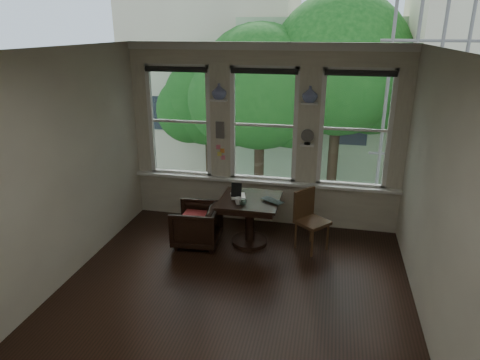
% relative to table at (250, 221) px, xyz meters
% --- Properties ---
extents(ground, '(4.50, 4.50, 0.00)m').
position_rel_table_xyz_m(ground, '(0.05, -1.34, -0.38)').
color(ground, black).
rests_on(ground, ground).
extents(ceiling, '(4.50, 4.50, 0.00)m').
position_rel_table_xyz_m(ceiling, '(0.05, -1.34, 2.62)').
color(ceiling, silver).
rests_on(ceiling, ground).
extents(wall_back, '(4.50, 0.00, 4.50)m').
position_rel_table_xyz_m(wall_back, '(0.05, 0.91, 1.12)').
color(wall_back, beige).
rests_on(wall_back, ground).
extents(wall_front, '(4.50, 0.00, 4.50)m').
position_rel_table_xyz_m(wall_front, '(0.05, -3.59, 1.12)').
color(wall_front, beige).
rests_on(wall_front, ground).
extents(wall_left, '(0.00, 4.50, 4.50)m').
position_rel_table_xyz_m(wall_left, '(-2.20, -1.34, 1.12)').
color(wall_left, beige).
rests_on(wall_left, ground).
extents(wall_right, '(0.00, 4.50, 4.50)m').
position_rel_table_xyz_m(wall_right, '(2.30, -1.34, 1.12)').
color(wall_right, beige).
rests_on(wall_right, ground).
extents(window_left, '(1.10, 0.12, 1.90)m').
position_rel_table_xyz_m(window_left, '(-1.40, 0.91, 1.32)').
color(window_left, white).
rests_on(window_left, ground).
extents(window_center, '(1.10, 0.12, 1.90)m').
position_rel_table_xyz_m(window_center, '(0.05, 0.91, 1.32)').
color(window_center, white).
rests_on(window_center, ground).
extents(window_right, '(1.10, 0.12, 1.90)m').
position_rel_table_xyz_m(window_right, '(1.50, 0.91, 1.32)').
color(window_right, white).
rests_on(window_right, ground).
extents(shelf_left, '(0.26, 0.16, 0.03)m').
position_rel_table_xyz_m(shelf_left, '(-0.67, 0.81, 1.73)').
color(shelf_left, white).
rests_on(shelf_left, ground).
extents(shelf_right, '(0.26, 0.16, 0.03)m').
position_rel_table_xyz_m(shelf_right, '(0.78, 0.81, 1.73)').
color(shelf_right, white).
rests_on(shelf_right, ground).
extents(intercom, '(0.14, 0.06, 0.28)m').
position_rel_table_xyz_m(intercom, '(-0.67, 0.84, 1.23)').
color(intercom, '#59544F').
rests_on(intercom, ground).
extents(sticky_notes, '(0.16, 0.01, 0.24)m').
position_rel_table_xyz_m(sticky_notes, '(-0.67, 0.84, 0.88)').
color(sticky_notes, pink).
rests_on(sticky_notes, ground).
extents(desk_fan, '(0.20, 0.20, 0.24)m').
position_rel_table_xyz_m(desk_fan, '(0.78, 0.79, 1.16)').
color(desk_fan, '#59544F').
rests_on(desk_fan, ground).
extents(vase_left, '(0.24, 0.24, 0.25)m').
position_rel_table_xyz_m(vase_left, '(-0.67, 0.81, 1.86)').
color(vase_left, silver).
rests_on(vase_left, shelf_left).
extents(vase_right, '(0.24, 0.24, 0.25)m').
position_rel_table_xyz_m(vase_right, '(0.78, 0.81, 1.86)').
color(vase_right, silver).
rests_on(vase_right, shelf_right).
extents(table, '(0.90, 0.90, 0.75)m').
position_rel_table_xyz_m(table, '(0.00, 0.00, 0.00)').
color(table, black).
rests_on(table, ground).
extents(armchair_left, '(0.75, 0.73, 0.64)m').
position_rel_table_xyz_m(armchair_left, '(-0.80, -0.20, -0.05)').
color(armchair_left, black).
rests_on(armchair_left, ground).
extents(cushion_red, '(0.45, 0.45, 0.06)m').
position_rel_table_xyz_m(cushion_red, '(-0.80, -0.20, 0.08)').
color(cushion_red, maroon).
rests_on(cushion_red, armchair_left).
extents(side_chair_right, '(0.59, 0.59, 0.92)m').
position_rel_table_xyz_m(side_chair_right, '(0.96, 0.01, 0.09)').
color(side_chair_right, '#402817').
rests_on(side_chair_right, ground).
extents(laptop, '(0.44, 0.40, 0.03)m').
position_rel_table_xyz_m(laptop, '(0.32, -0.09, 0.39)').
color(laptop, black).
rests_on(laptop, table).
extents(mug, '(0.13, 0.13, 0.10)m').
position_rel_table_xyz_m(mug, '(-0.13, -0.24, 0.43)').
color(mug, white).
rests_on(mug, table).
extents(drinking_glass, '(0.11, 0.11, 0.09)m').
position_rel_table_xyz_m(drinking_glass, '(-0.05, -0.25, 0.42)').
color(drinking_glass, white).
rests_on(drinking_glass, table).
extents(tablet, '(0.16, 0.08, 0.22)m').
position_rel_table_xyz_m(tablet, '(-0.22, 0.05, 0.48)').
color(tablet, black).
rests_on(tablet, table).
extents(papers, '(0.29, 0.35, 0.00)m').
position_rel_table_xyz_m(papers, '(-0.20, 0.07, 0.38)').
color(papers, silver).
rests_on(papers, table).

